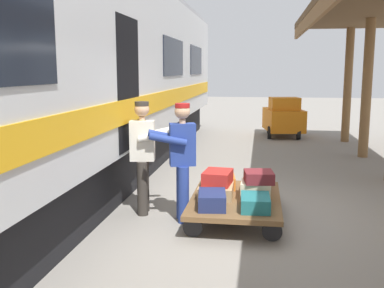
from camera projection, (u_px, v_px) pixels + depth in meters
The scene contains 14 objects.
ground_plane at pixel (270, 214), 6.80m from camera, with size 60.00×60.00×0.00m, color gray.
train_car at pixel (36, 77), 7.01m from camera, with size 3.02×20.53×4.00m.
luggage_cart at pixel (236, 200), 6.55m from camera, with size 1.29×1.99×0.33m.
suitcase_burgundy_valise at pixel (256, 181), 7.01m from camera, with size 0.36×0.54×0.22m, color maroon.
suitcase_cream_canvas at pixel (256, 190), 6.48m from camera, with size 0.43×0.46×0.24m, color beige.
suitcase_teal_softside at pixel (255, 203), 5.95m from camera, with size 0.38×0.54×0.19m, color #1E666B.
suitcase_orange_carryall at pixel (219, 181), 7.10m from camera, with size 0.47×0.55×0.19m, color #CC6B23.
suitcase_navy_fabric at pixel (212, 200), 6.03m from camera, with size 0.36×0.56×0.21m, color navy.
suitcase_tan_vintage at pixel (216, 190), 6.57m from camera, with size 0.49×0.63×0.17m, color tan.
suitcase_red_plastic at pixel (218, 177), 6.57m from camera, with size 0.39×0.51×0.20m, color #AD231E.
suitcase_maroon_trunk at pixel (259, 177), 6.40m from camera, with size 0.40×0.41×0.16m, color maroon.
porter_in_overalls at pixel (181, 158), 6.38m from camera, with size 0.73×0.55×1.70m.
porter_by_door at pixel (144, 153), 6.72m from camera, with size 0.70×0.49×1.70m.
baggage_tug at pixel (284, 118), 14.61m from camera, with size 1.37×1.86×1.30m.
Camera 1 is at (0.18, 6.64, 2.16)m, focal length 41.95 mm.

